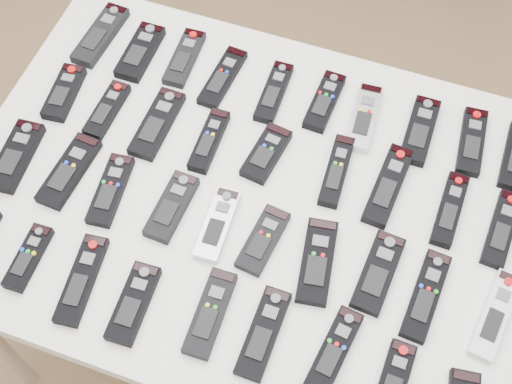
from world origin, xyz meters
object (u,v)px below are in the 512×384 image
(remote_13, at_px, (209,141))
(remote_20, at_px, (69,171))
(remote_8, at_px, (472,142))
(remote_21, at_px, (111,190))
(remote_1, at_px, (140,52))
(remote_10, at_px, (64,93))
(remote_7, at_px, (420,131))
(remote_4, at_px, (274,92))
(remote_30, at_px, (28,258))
(remote_19, at_px, (16,156))
(remote_35, at_px, (334,351))
(remote_14, at_px, (266,153))
(table, at_px, (256,210))
(remote_34, at_px, (263,333))
(remote_0, at_px, (101,35))
(remote_36, at_px, (394,381))
(remote_17, at_px, (450,210))
(remote_32, at_px, (133,303))
(remote_2, at_px, (184,58))
(remote_26, at_px, (378,273))
(remote_28, at_px, (495,315))
(remote_3, at_px, (223,77))
(remote_27, at_px, (426,296))
(remote_12, at_px, (157,124))
(remote_16, at_px, (388,185))
(remote_18, at_px, (502,229))
(remote_31, at_px, (82,280))
(remote_11, at_px, (107,110))
(remote_24, at_px, (263,240))
(remote_33, at_px, (210,313))
(remote_5, at_px, (324,102))
(remote_6, at_px, (364,118))

(remote_13, xyz_separation_m, remote_20, (-0.25, -0.17, -0.00))
(remote_8, relative_size, remote_21, 1.02)
(remote_1, bearing_deg, remote_13, -36.72)
(remote_10, bearing_deg, remote_7, 6.03)
(remote_4, relative_size, remote_30, 1.17)
(remote_19, height_order, remote_35, remote_19)
(remote_7, relative_size, remote_14, 1.22)
(table, xyz_separation_m, remote_34, (0.11, -0.28, 0.07))
(remote_7, height_order, remote_8, remote_7)
(remote_0, xyz_separation_m, remote_20, (0.11, -0.37, -0.00))
(remote_34, distance_m, remote_36, 0.25)
(remote_10, xyz_separation_m, remote_13, (0.36, -0.01, 0.00))
(remote_14, height_order, remote_17, same)
(remote_20, relative_size, remote_32, 1.12)
(remote_7, bearing_deg, remote_2, 177.79)
(remote_1, bearing_deg, remote_26, -28.57)
(remote_17, distance_m, remote_28, 0.24)
(remote_3, xyz_separation_m, remote_19, (-0.34, -0.36, 0.00))
(remote_3, relative_size, remote_27, 0.92)
(table, relative_size, remote_14, 8.73)
(remote_4, height_order, remote_28, remote_4)
(remote_0, xyz_separation_m, remote_3, (0.32, -0.02, -0.00))
(remote_12, distance_m, remote_16, 0.52)
(remote_3, bearing_deg, remote_26, -33.13)
(remote_35, bearing_deg, remote_14, 133.26)
(remote_16, height_order, remote_18, remote_16)
(remote_10, distance_m, remote_18, 1.00)
(remote_31, xyz_separation_m, remote_32, (0.12, -0.01, 0.00))
(remote_11, xyz_separation_m, remote_24, (0.44, -0.19, -0.00))
(remote_16, bearing_deg, remote_28, -34.52)
(remote_4, xyz_separation_m, remote_8, (0.45, 0.02, -0.00))
(remote_2, bearing_deg, remote_33, -65.62)
(remote_26, bearing_deg, remote_1, 155.92)
(table, relative_size, remote_30, 8.77)
(remote_5, xyz_separation_m, remote_21, (-0.36, -0.37, -0.00))
(remote_7, xyz_separation_m, remote_14, (-0.30, -0.17, -0.00))
(remote_18, relative_size, remote_28, 0.95)
(remote_26, distance_m, remote_35, 0.18)
(remote_3, distance_m, remote_4, 0.13)
(remote_4, distance_m, remote_35, 0.61)
(remote_0, bearing_deg, remote_6, 1.29)
(remote_14, bearing_deg, remote_5, 73.79)
(remote_26, xyz_separation_m, remote_30, (-0.66, -0.20, 0.00))
(remote_10, bearing_deg, remote_8, 5.20)
(remote_24, bearing_deg, remote_35, -34.11)
(remote_14, relative_size, remote_16, 0.72)
(remote_16, distance_m, remote_32, 0.58)
(remote_10, distance_m, remote_33, 0.63)
(remote_1, bearing_deg, remote_7, -0.45)
(remote_18, bearing_deg, remote_0, 172.59)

